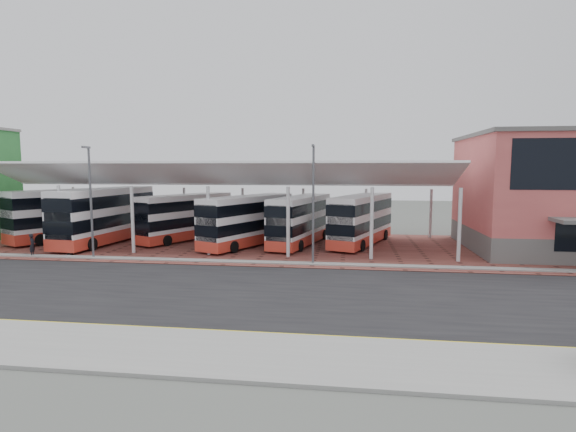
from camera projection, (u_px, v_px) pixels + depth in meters
The scene contains 18 objects.
ground at pixel (267, 288), 24.57m from camera, with size 140.00×140.00×0.00m, color #4D504A.
road at pixel (264, 293), 23.58m from camera, with size 120.00×14.00×0.02m, color black.
forecourt at pixel (319, 247), 37.12m from camera, with size 72.00×16.00×0.06m, color brown.
sidewalk at pixel (222, 354), 15.69m from camera, with size 120.00×4.00×0.14m, color gray.
north_kerb at pixel (284, 263), 30.67m from camera, with size 120.00×0.80×0.14m, color gray.
yellow_line_near at pixel (236, 334), 17.67m from camera, with size 120.00×0.12×0.01m, color yellow.
yellow_line_far at pixel (238, 331), 17.97m from camera, with size 120.00×0.12×0.01m, color yellow.
canopy at pixel (227, 177), 38.49m from camera, with size 37.00×11.63×7.07m.
lamp_west at pixel (91, 199), 32.15m from camera, with size 0.16×0.90×8.07m.
lamp_east at pixel (313, 201), 30.03m from camera, with size 0.16×0.90×8.07m.
bus_0 at pixel (73, 215), 40.88m from camera, with size 7.55×10.97×4.58m.
bus_1 at pixel (105, 216), 38.87m from camera, with size 3.75×11.69×4.73m.
bus_2 at pixel (185, 217), 40.53m from camera, with size 6.42×10.00×4.12m.
bus_3 at pixel (248, 221), 37.53m from camera, with size 6.42×10.18×4.18m.
bus_4 at pixel (301, 221), 38.12m from camera, with size 4.60×10.22×4.10m.
bus_5 at pixel (362, 220), 38.22m from camera, with size 5.72×10.37×4.20m.
pedestrian at pixel (32, 245), 33.20m from camera, with size 0.60×0.39×1.65m, color black.
suitcase at pixel (70, 251), 33.63m from camera, with size 0.31×0.22×0.54m, color black.
Camera 1 is at (4.31, -23.65, 6.52)m, focal length 28.00 mm.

